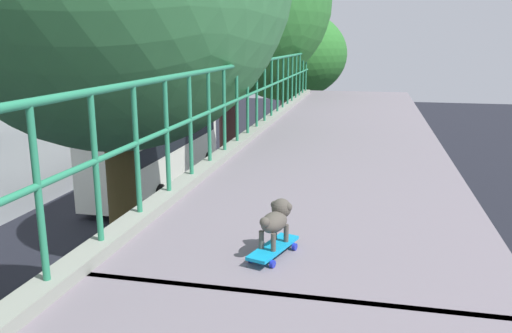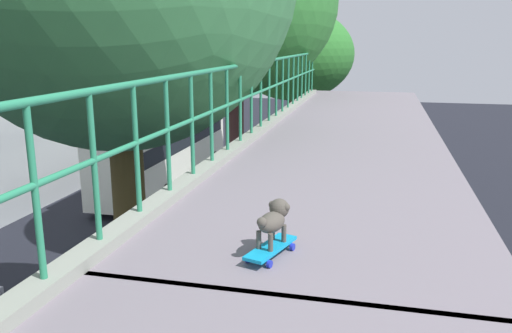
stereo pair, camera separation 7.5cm
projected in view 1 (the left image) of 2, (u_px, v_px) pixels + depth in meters
name	position (u px, v px, depth m)	size (l,w,h in m)	color
city_bus	(158.00, 147.00, 24.32)	(2.65, 10.58, 3.35)	white
roadside_tree_far	(227.00, 4.00, 14.69)	(5.95, 5.95, 10.46)	brown
roadside_tree_farthest	(286.00, 55.00, 23.42)	(5.49, 5.49, 8.24)	brown
toy_skateboard	(273.00, 248.00, 3.67)	(0.30, 0.55, 0.08)	#1097D1
small_dog	(276.00, 218.00, 3.67)	(0.23, 0.38, 0.31)	#4D4840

